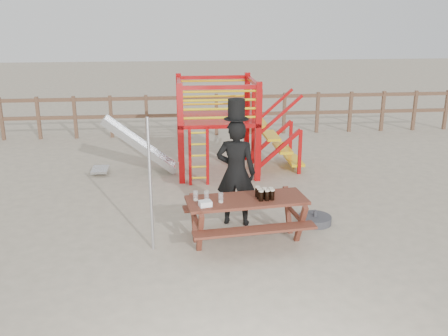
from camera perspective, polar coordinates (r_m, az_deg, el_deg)
ground at (r=8.00m, az=0.02°, el=-8.12°), size 60.00×60.00×0.00m
back_fence at (r=14.45m, az=-2.87°, el=6.61°), size 15.09×0.09×1.20m
playground_fort at (r=11.05m, az=-1.26°, el=5.02°), size 4.71×1.84×2.10m
picnic_table at (r=7.76m, az=2.58°, el=-5.34°), size 1.96×1.46×0.71m
man_with_hat at (r=8.24m, az=1.38°, el=-0.21°), size 0.75×0.59×2.13m
metal_pole at (r=7.36m, az=-8.41°, el=-2.02°), size 0.04×0.04×2.04m
parasol_base at (r=8.67m, az=10.33°, el=-5.83°), size 0.56×0.56×0.24m
paper_bag at (r=7.36m, az=-2.16°, el=-4.08°), size 0.21×0.18×0.08m
stout_pints at (r=7.64m, az=4.66°, el=-2.94°), size 0.28×0.26×0.17m
empty_glasses at (r=7.54m, az=-1.88°, el=-3.31°), size 0.45×0.19×0.15m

